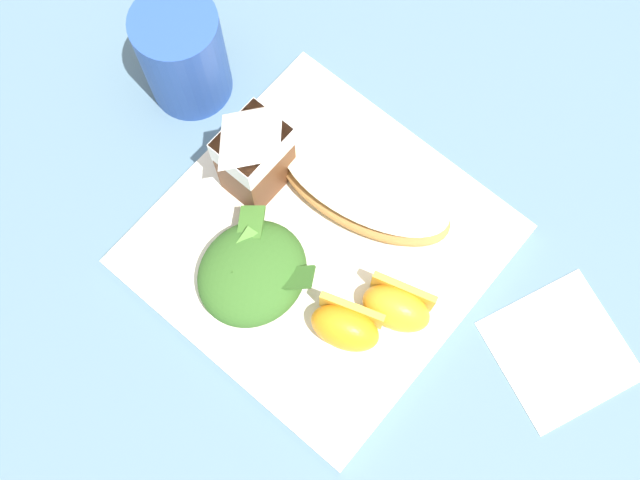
# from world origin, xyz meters

# --- Properties ---
(ground) EXTENTS (3.00, 3.00, 0.00)m
(ground) POSITION_xyz_m (0.00, 0.00, 0.00)
(ground) COLOR slate
(white_plate) EXTENTS (0.28, 0.28, 0.02)m
(white_plate) POSITION_xyz_m (0.00, 0.00, 0.01)
(white_plate) COLOR white
(white_plate) RESTS_ON ground
(cheesy_pizza_bread) EXTENTS (0.11, 0.18, 0.04)m
(cheesy_pizza_bread) POSITION_xyz_m (0.06, -0.00, 0.03)
(cheesy_pizza_bread) COLOR #B77F42
(cheesy_pizza_bread) RESTS_ON white_plate
(green_salad_pile) EXTENTS (0.10, 0.10, 0.04)m
(green_salad_pile) POSITION_xyz_m (-0.06, 0.02, 0.04)
(green_salad_pile) COLOR #336023
(green_salad_pile) RESTS_ON white_plate
(milk_carton) EXTENTS (0.06, 0.04, 0.11)m
(milk_carton) POSITION_xyz_m (0.01, 0.08, 0.08)
(milk_carton) COLOR brown
(milk_carton) RESTS_ON white_plate
(orange_wedge_front) EXTENTS (0.05, 0.07, 0.04)m
(orange_wedge_front) POSITION_xyz_m (-0.05, -0.07, 0.04)
(orange_wedge_front) COLOR orange
(orange_wedge_front) RESTS_ON white_plate
(orange_wedge_middle) EXTENTS (0.05, 0.07, 0.04)m
(orange_wedge_middle) POSITION_xyz_m (-0.01, -0.09, 0.04)
(orange_wedge_middle) COLOR orange
(orange_wedge_middle) RESTS_ON white_plate
(paper_napkin) EXTENTS (0.14, 0.14, 0.00)m
(paper_napkin) POSITION_xyz_m (0.07, -0.22, 0.00)
(paper_napkin) COLOR white
(paper_napkin) RESTS_ON ground
(drinking_blue_cup) EXTENTS (0.08, 0.08, 0.11)m
(drinking_blue_cup) POSITION_xyz_m (0.05, 0.21, 0.05)
(drinking_blue_cup) COLOR #284CA3
(drinking_blue_cup) RESTS_ON ground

